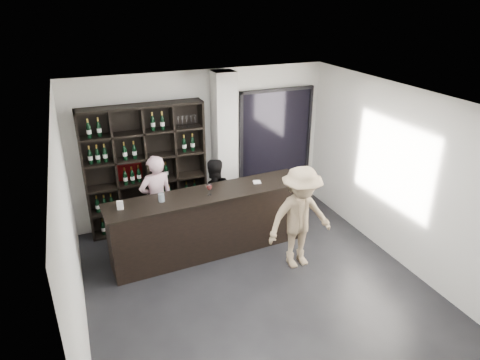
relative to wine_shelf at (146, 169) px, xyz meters
name	(u,v)px	position (x,y,z in m)	size (l,w,h in m)	color
floor	(260,290)	(1.15, -2.57, -1.20)	(5.00, 5.50, 0.01)	black
wine_shelf	(146,169)	(0.00, 0.00, 0.00)	(2.20, 0.35, 2.40)	black
structural_column	(225,148)	(1.50, -0.10, 0.25)	(0.40, 0.40, 2.90)	silver
glass_panel	(276,139)	(2.70, 0.12, 0.20)	(1.60, 0.08, 2.10)	black
tasting_counter	(210,223)	(0.80, -1.25, -0.63)	(3.44, 0.71, 1.13)	black
taster_pink	(157,200)	(0.05, -0.57, -0.37)	(0.60, 0.40, 1.65)	beige
taster_black	(214,198)	(1.05, -0.72, -0.45)	(0.73, 0.57, 1.50)	black
customer	(300,218)	(2.02, -2.17, -0.33)	(1.13, 0.65, 1.75)	tan
wine_glass	(209,189)	(0.79, -1.33, 0.05)	(0.09, 0.09, 0.22)	white
spit_cup	(161,198)	(0.00, -1.27, 0.00)	(0.10, 0.10, 0.13)	silver
napkin_stack	(257,182)	(1.71, -1.17, -0.06)	(0.13, 0.13, 0.02)	white
card_stand	(120,205)	(-0.64, -1.30, 0.00)	(0.09, 0.05, 0.14)	white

